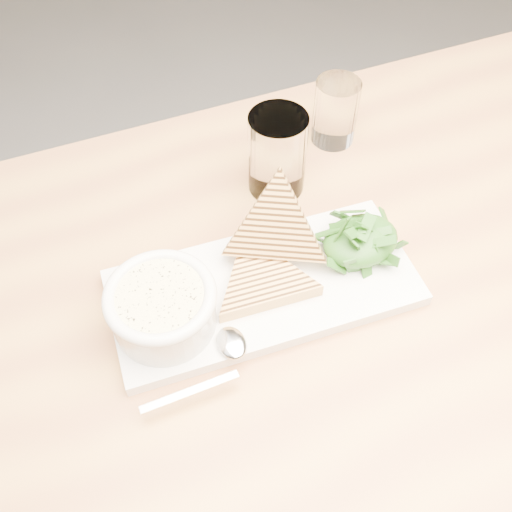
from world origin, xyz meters
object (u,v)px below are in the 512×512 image
table_top (364,285)px  soup_bowl (163,311)px  platter (264,288)px  glass_far (335,112)px  glass_near (277,154)px

table_top → soup_bowl: size_ratio=9.91×
platter → soup_bowl: (-0.13, 0.01, 0.03)m
table_top → soup_bowl: soup_bowl is taller
soup_bowl → glass_far: (0.36, 0.20, 0.01)m
table_top → soup_bowl: bearing=169.2°
soup_bowl → table_top: bearing=-10.8°
soup_bowl → glass_far: glass_far is taller
glass_far → soup_bowl: bearing=-151.5°
glass_near → glass_far: 0.14m
glass_near → platter: bearing=-124.3°
table_top → glass_near: bearing=96.6°
table_top → glass_far: glass_far is taller
table_top → glass_far: bearing=66.6°
table_top → soup_bowl: 0.27m
platter → table_top: bearing=-18.1°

